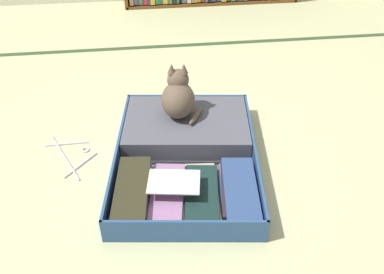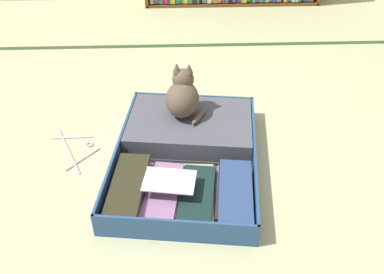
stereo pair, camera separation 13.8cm
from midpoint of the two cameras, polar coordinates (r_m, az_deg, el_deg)
ground_plane at (r=2.21m, az=-4.35°, el=-3.68°), size 10.00×10.00×0.00m
tatami_border at (r=3.37m, az=-5.82°, el=11.77°), size 4.80×0.05×0.00m
open_suitcase at (r=2.22m, az=-2.55°, el=-1.57°), size 0.80×1.05×0.12m
black_cat at (r=2.29m, az=-3.53°, el=5.30°), size 0.24×0.25×0.28m
clothes_hanger at (r=2.36m, az=-17.21°, el=-2.28°), size 0.28×0.38×0.01m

